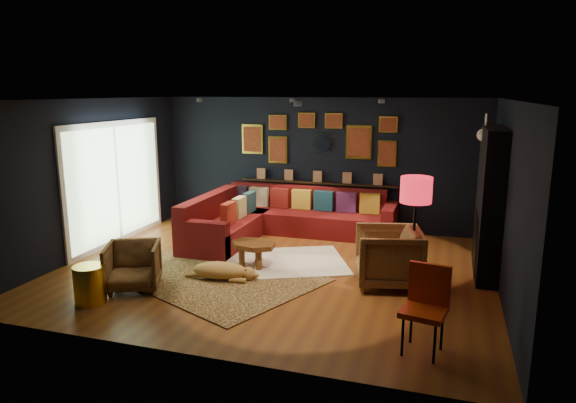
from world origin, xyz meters
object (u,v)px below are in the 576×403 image
(sectional, at_px, (275,219))
(gold_stool, at_px, (90,284))
(dog, at_px, (220,267))
(orange_chair, at_px, (426,301))
(coffee_table, at_px, (253,247))
(armchair_right, at_px, (388,254))
(floor_lamp, at_px, (416,195))
(armchair_left, at_px, (133,264))
(pouf, at_px, (235,228))

(sectional, relative_size, gold_stool, 6.75)
(dog, bearing_deg, orange_chair, -30.51)
(coffee_table, relative_size, armchair_right, 0.94)
(floor_lamp, bearing_deg, orange_chair, -81.89)
(dog, bearing_deg, sectional, 82.17)
(sectional, height_order, gold_stool, sectional)
(armchair_left, bearing_deg, floor_lamp, -5.63)
(gold_stool, bearing_deg, armchair_left, 67.07)
(floor_lamp, bearing_deg, coffee_table, 178.60)
(sectional, relative_size, orange_chair, 3.66)
(floor_lamp, height_order, dog, floor_lamp)
(armchair_left, bearing_deg, orange_chair, -32.77)
(pouf, height_order, dog, dog)
(gold_stool, relative_size, orange_chair, 0.54)
(armchair_right, xyz_separation_m, dog, (-2.36, -0.55, -0.26))
(sectional, bearing_deg, pouf, -155.77)
(floor_lamp, bearing_deg, pouf, 155.35)
(dog, bearing_deg, coffee_table, 59.99)
(pouf, distance_m, orange_chair, 4.99)
(coffee_table, bearing_deg, armchair_left, -133.91)
(gold_stool, xyz_separation_m, dog, (1.26, 1.27, -0.06))
(pouf, relative_size, floor_lamp, 0.30)
(sectional, distance_m, floor_lamp, 3.42)
(sectional, xyz_separation_m, coffee_table, (0.26, -1.80, 0.01))
(armchair_right, height_order, dog, armchair_right)
(gold_stool, bearing_deg, dog, 45.19)
(orange_chair, xyz_separation_m, dog, (-2.96, 1.25, -0.36))
(armchair_left, xyz_separation_m, gold_stool, (-0.25, -0.60, -0.11))
(sectional, relative_size, dog, 3.07)
(coffee_table, bearing_deg, floor_lamp, -1.40)
(pouf, bearing_deg, floor_lamp, -24.65)
(pouf, xyz_separation_m, orange_chair, (3.64, -3.40, 0.37))
(armchair_left, bearing_deg, pouf, 58.73)
(coffee_table, relative_size, dog, 0.77)
(armchair_left, height_order, armchair_right, armchair_right)
(sectional, height_order, coffee_table, sectional)
(sectional, distance_m, pouf, 0.76)
(coffee_table, height_order, pouf, coffee_table)
(armchair_right, distance_m, floor_lamp, 0.93)
(sectional, bearing_deg, gold_stool, -108.83)
(coffee_table, xyz_separation_m, orange_chair, (2.69, -1.90, 0.22))
(sectional, xyz_separation_m, gold_stool, (-1.27, -3.73, -0.07))
(armchair_right, bearing_deg, dog, -90.29)
(gold_stool, bearing_deg, orange_chair, 0.33)
(coffee_table, distance_m, floor_lamp, 2.62)
(sectional, xyz_separation_m, dog, (-0.01, -2.46, -0.13))
(armchair_left, xyz_separation_m, floor_lamp, (3.71, 1.27, 0.96))
(dog, bearing_deg, pouf, 99.87)
(armchair_right, height_order, gold_stool, armchair_right)
(pouf, height_order, gold_stool, gold_stool)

